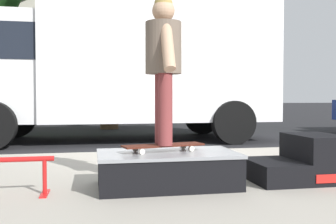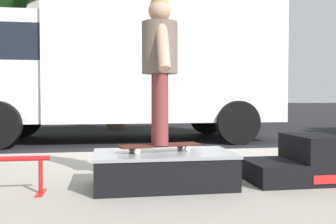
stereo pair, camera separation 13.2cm
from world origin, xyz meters
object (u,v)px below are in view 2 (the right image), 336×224
skate_box (163,168)px  kicker_ramp (301,162)px  box_truck (119,65)px  skater_kid (160,57)px  skateboard (160,146)px

skate_box → kicker_ramp: size_ratio=1.42×
skate_box → box_truck: size_ratio=0.19×
skate_box → kicker_ramp: 1.39m
kicker_ramp → skater_kid: bearing=178.6°
kicker_ramp → skate_box: bearing=180.0°
skater_kid → box_truck: size_ratio=0.20×
kicker_ramp → box_truck: box_truck is taller
skateboard → box_truck: size_ratio=0.12×
skater_kid → box_truck: (-0.17, 5.15, 0.37)m
skate_box → skater_kid: skater_kid is taller
kicker_ramp → skater_kid: 1.75m
box_truck → skateboard: bearing=-88.1°
skater_kid → box_truck: bearing=91.9°
kicker_ramp → skateboard: kicker_ramp is taller
skate_box → skateboard: skateboard is taller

